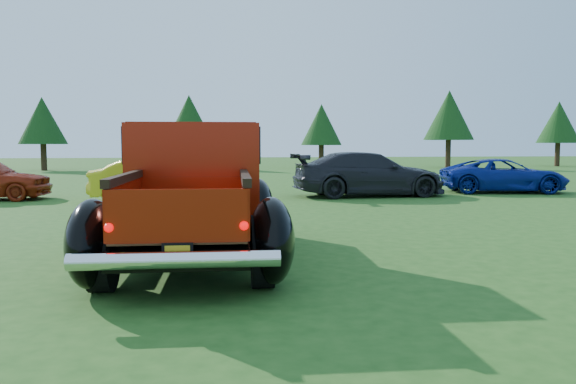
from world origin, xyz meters
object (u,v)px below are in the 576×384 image
Objects in this scene: tree_mid_right at (321,125)px; pickup_truck at (195,192)px; tree_west at (42,121)px; tree_far_east at (559,122)px; show_car_blue at (504,176)px; show_car_yellow at (154,180)px; show_car_grey at (369,174)px; tree_east at (449,115)px; tree_mid_left at (189,119)px.

tree_mid_right is 30.44m from pickup_truck.
tree_west is 0.96× the size of tree_far_east.
tree_west is 27.95m from show_car_blue.
show_car_yellow is 0.77× the size of show_car_grey.
pickup_truck is (-16.86, -28.84, -2.69)m from tree_east.
tree_far_east is 0.86× the size of pickup_truck.
tree_west is at bearing 111.96° from pickup_truck.
tree_far_east reaches higher than show_car_grey.
tree_east is (27.00, 0.50, 0.55)m from tree_west.
tree_west is at bearing 36.17° from show_car_grey.
show_car_blue is (11.57, -20.76, -2.79)m from tree_mid_left.
tree_mid_left is at bearing 175.24° from tree_east.
show_car_yellow is (8.68, -19.89, -2.48)m from tree_west.
tree_far_east is at bearing 1.59° from tree_mid_right.
show_car_blue is at bearing -82.60° from tree_mid_right.
tree_mid_right is at bearing -33.61° from show_car_yellow.
show_car_grey is (15.50, -19.43, -2.39)m from tree_west.
pickup_truck is at bearing -70.31° from tree_west.
tree_west is at bearing 57.42° from show_car_blue.
tree_mid_right is 20.07m from show_car_blue.
show_car_blue is (10.43, 9.58, -0.37)m from pickup_truck.
tree_far_east reaches higher than pickup_truck.
tree_mid_left is 1.14× the size of tree_mid_right.
pickup_truck is (-7.86, -29.34, -2.01)m from tree_mid_right.
tree_west reaches higher than show_car_grey.
tree_mid_left reaches higher than tree_mid_right.
show_car_grey is (-20.50, -20.93, -2.53)m from tree_far_east.
tree_mid_right is 1.16× the size of show_car_yellow.
tree_east reaches higher than tree_west.
pickup_truck is (10.14, -28.34, -2.14)m from tree_west.
tree_mid_left is 18.06m from tree_east.
show_car_blue is at bearing -127.30° from tree_far_east.
tree_east reaches higher than tree_mid_right.
tree_mid_right is at bearing 77.27° from pickup_truck.
tree_far_east reaches higher than show_car_blue.
tree_mid_left is 27.00m from tree_far_east.
tree_far_east is at bearing -27.52° from show_car_blue.
show_car_blue is (20.57, -18.76, -2.52)m from tree_west.
tree_mid_left is 0.93× the size of tree_east.
tree_east is 23.20m from show_car_grey.
pickup_truck is 14.17m from show_car_blue.
tree_far_east is 34.80m from show_car_yellow.
show_car_blue is at bearing -42.37° from tree_west.
tree_west is at bearing -176.82° from tree_mid_right.
show_car_yellow is (-27.32, -21.39, -2.62)m from tree_far_east.
tree_east is at bearing -173.66° from tree_far_east.
tree_mid_left is at bearing 12.53° from tree_west.
show_car_grey is at bearing 61.24° from pickup_truck.
tree_mid_left reaches higher than tree_far_east.
tree_east is 0.97× the size of pickup_truck.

